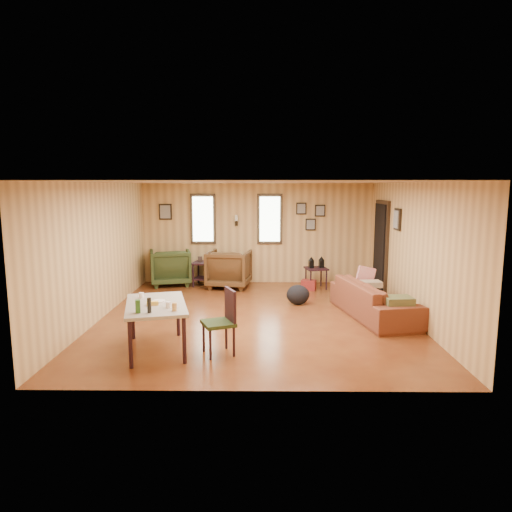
# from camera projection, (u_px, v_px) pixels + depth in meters

# --- Properties ---
(room) EXTENTS (5.54, 6.04, 2.44)m
(room) POSITION_uv_depth(u_px,v_px,m) (265.00, 249.00, 8.30)
(room) COLOR brown
(room) RESTS_ON ground
(sofa) EXTENTS (1.06, 2.27, 0.86)m
(sofa) POSITION_uv_depth(u_px,v_px,m) (374.00, 294.00, 8.16)
(sofa) COLOR brown
(sofa) RESTS_ON ground
(recliner_brown) EXTENTS (1.05, 1.01, 0.96)m
(recliner_brown) POSITION_uv_depth(u_px,v_px,m) (229.00, 267.00, 10.54)
(recliner_brown) COLOR #492E16
(recliner_brown) RESTS_ON ground
(recliner_green) EXTENTS (1.09, 1.05, 0.94)m
(recliner_green) POSITION_uv_depth(u_px,v_px,m) (170.00, 265.00, 10.82)
(recliner_green) COLOR #2C391A
(recliner_green) RESTS_ON ground
(end_table) EXTENTS (0.63, 0.59, 0.70)m
(end_table) POSITION_uv_depth(u_px,v_px,m) (205.00, 269.00, 10.72)
(end_table) COLOR black
(end_table) RESTS_ON ground
(side_table) EXTENTS (0.55, 0.55, 0.74)m
(side_table) POSITION_uv_depth(u_px,v_px,m) (316.00, 267.00, 10.42)
(side_table) COLOR black
(side_table) RESTS_ON ground
(cooler) EXTENTS (0.37, 0.31, 0.23)m
(cooler) POSITION_uv_depth(u_px,v_px,m) (309.00, 285.00, 10.33)
(cooler) COLOR maroon
(cooler) RESTS_ON ground
(backpack) EXTENTS (0.53, 0.46, 0.39)m
(backpack) POSITION_uv_depth(u_px,v_px,m) (298.00, 295.00, 9.05)
(backpack) COLOR black
(backpack) RESTS_ON ground
(sofa_pillows) EXTENTS (0.59, 1.92, 0.39)m
(sofa_pillows) POSITION_uv_depth(u_px,v_px,m) (382.00, 289.00, 8.13)
(sofa_pillows) COLOR #50522E
(sofa_pillows) RESTS_ON sofa
(dining_table) EXTENTS (1.12, 1.52, 0.89)m
(dining_table) POSITION_uv_depth(u_px,v_px,m) (156.00, 308.00, 6.45)
(dining_table) COLOR gray
(dining_table) RESTS_ON ground
(dining_chair) EXTENTS (0.54, 0.54, 0.92)m
(dining_chair) POSITION_uv_depth(u_px,v_px,m) (223.00, 318.00, 6.36)
(dining_chair) COLOR #2C391A
(dining_chair) RESTS_ON ground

